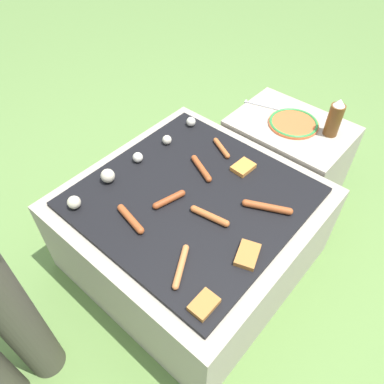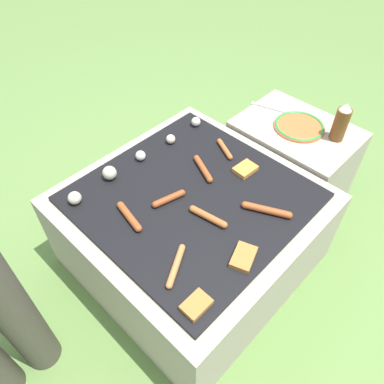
% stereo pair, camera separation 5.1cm
% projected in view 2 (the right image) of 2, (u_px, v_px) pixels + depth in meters
% --- Properties ---
extents(ground_plane, '(14.00, 14.00, 0.00)m').
position_uv_depth(ground_plane, '(192.00, 257.00, 1.81)').
color(ground_plane, '#608442').
extents(grill, '(0.92, 0.92, 0.44)m').
position_uv_depth(grill, '(192.00, 229.00, 1.65)').
color(grill, '#A89E8C').
rests_on(grill, ground_plane).
extents(side_ledge, '(0.41, 0.56, 0.44)m').
position_uv_depth(side_ledge, '(290.00, 161.00, 1.96)').
color(side_ledge, '#A89E8C').
rests_on(side_ledge, ground_plane).
extents(sausage_front_center, '(0.09, 0.16, 0.03)m').
position_uv_depth(sausage_front_center, '(203.00, 169.00, 1.58)').
color(sausage_front_center, '#A34C23').
rests_on(sausage_front_center, grill).
extents(sausage_mid_left, '(0.16, 0.10, 0.02)m').
position_uv_depth(sausage_mid_left, '(176.00, 266.00, 1.26)').
color(sausage_mid_left, '#C6753D').
rests_on(sausage_mid_left, grill).
extents(sausage_back_right, '(0.10, 0.18, 0.03)m').
position_uv_depth(sausage_back_right, '(267.00, 210.00, 1.42)').
color(sausage_back_right, '#A34C23').
rests_on(sausage_back_right, grill).
extents(sausage_back_left, '(0.05, 0.16, 0.03)m').
position_uv_depth(sausage_back_left, '(208.00, 217.00, 1.40)').
color(sausage_back_left, '#B7602D').
rests_on(sausage_back_left, grill).
extents(sausage_back_center, '(0.05, 0.16, 0.03)m').
position_uv_depth(sausage_back_center, '(129.00, 216.00, 1.40)').
color(sausage_back_center, '#A34C23').
rests_on(sausage_back_center, grill).
extents(sausage_front_left, '(0.07, 0.13, 0.02)m').
position_uv_depth(sausage_front_left, '(225.00, 149.00, 1.67)').
color(sausage_front_left, '#B7602D').
rests_on(sausage_front_left, grill).
extents(sausage_mid_right, '(0.14, 0.06, 0.03)m').
position_uv_depth(sausage_mid_right, '(169.00, 199.00, 1.46)').
color(sausage_mid_right, '#93421E').
rests_on(sausage_mid_right, grill).
extents(bread_slice_center, '(0.10, 0.08, 0.02)m').
position_uv_depth(bread_slice_center, '(245.00, 169.00, 1.59)').
color(bread_slice_center, '#D18438').
rests_on(bread_slice_center, grill).
extents(bread_slice_left, '(0.09, 0.07, 0.02)m').
position_uv_depth(bread_slice_left, '(196.00, 305.00, 1.16)').
color(bread_slice_left, '#B27033').
rests_on(bread_slice_left, grill).
extents(bread_slice_right, '(0.12, 0.10, 0.02)m').
position_uv_depth(bread_slice_right, '(244.00, 257.00, 1.28)').
color(bread_slice_right, '#B27033').
rests_on(bread_slice_right, grill).
extents(mushroom_row, '(0.74, 0.07, 0.06)m').
position_uv_depth(mushroom_row, '(129.00, 163.00, 1.59)').
color(mushroom_row, beige).
rests_on(mushroom_row, grill).
extents(plate_colorful, '(0.24, 0.24, 0.02)m').
position_uv_depth(plate_colorful, '(299.00, 126.00, 1.79)').
color(plate_colorful, orange).
rests_on(plate_colorful, side_ledge).
extents(condiment_bottle, '(0.07, 0.07, 0.19)m').
position_uv_depth(condiment_bottle, '(341.00, 123.00, 1.68)').
color(condiment_bottle, brown).
rests_on(condiment_bottle, side_ledge).
extents(fork_utensil, '(0.07, 0.19, 0.01)m').
position_uv_depth(fork_utensil, '(267.00, 107.00, 1.91)').
color(fork_utensil, silver).
rests_on(fork_utensil, side_ledge).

